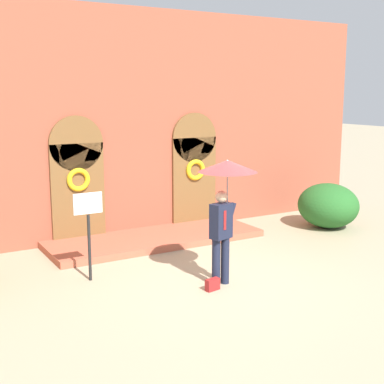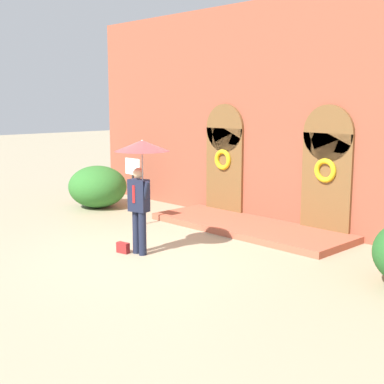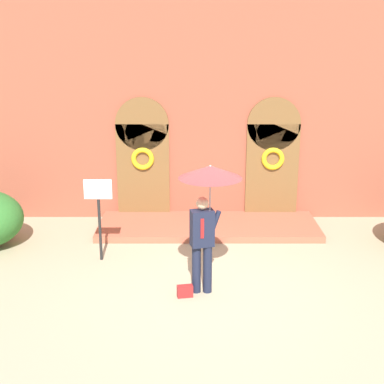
# 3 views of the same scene
# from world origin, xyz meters

# --- Properties ---
(ground_plane) EXTENTS (80.00, 80.00, 0.00)m
(ground_plane) POSITION_xyz_m (0.00, 0.00, 0.00)
(ground_plane) COLOR tan
(building_facade) EXTENTS (14.00, 2.30, 5.60)m
(building_facade) POSITION_xyz_m (-0.00, 4.15, 2.68)
(building_facade) COLOR brown
(building_facade) RESTS_ON ground
(person_with_umbrella) EXTENTS (1.10, 1.10, 2.36)m
(person_with_umbrella) POSITION_xyz_m (-0.11, -0.16, 1.91)
(person_with_umbrella) COLOR #191E33
(person_with_umbrella) RESTS_ON ground
(handbag) EXTENTS (0.30, 0.17, 0.22)m
(handbag) POSITION_xyz_m (-0.51, -0.36, 0.11)
(handbag) COLOR maroon
(handbag) RESTS_ON ground
(sign_post) EXTENTS (0.56, 0.06, 1.72)m
(sign_post) POSITION_xyz_m (-2.27, 1.28, 1.16)
(sign_post) COLOR black
(sign_post) RESTS_ON ground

